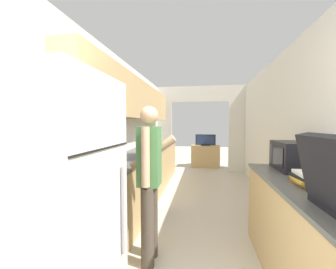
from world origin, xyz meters
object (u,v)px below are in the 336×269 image
at_px(refrigerator, 54,202).
at_px(knife, 142,152).
at_px(book_stack, 311,179).
at_px(tv_cabinet, 205,156).
at_px(range_oven, 131,186).
at_px(microwave, 295,156).
at_px(person, 149,180).
at_px(television, 205,140).

height_order(refrigerator, knife, refrigerator).
relative_size(book_stack, tv_cabinet, 0.35).
bearing_deg(range_oven, microwave, -15.44).
relative_size(range_oven, person, 0.66).
distance_m(range_oven, television, 3.92).
distance_m(refrigerator, tv_cabinet, 5.61).
xyz_separation_m(range_oven, knife, (0.02, 0.53, 0.45)).
bearing_deg(book_stack, television, 99.09).
distance_m(refrigerator, book_stack, 1.95).
bearing_deg(tv_cabinet, book_stack, -80.99).
height_order(book_stack, knife, book_stack).
height_order(microwave, television, microwave).
height_order(person, book_stack, person).
distance_m(refrigerator, television, 5.54).
relative_size(microwave, book_stack, 1.58).
bearing_deg(television, knife, -109.55).
relative_size(person, television, 2.49).
bearing_deg(book_stack, person, 173.15).
bearing_deg(book_stack, tv_cabinet, 99.01).
bearing_deg(knife, microwave, -5.30).
relative_size(tv_cabinet, television, 1.42).
xyz_separation_m(tv_cabinet, television, (0.00, -0.04, 0.52)).
bearing_deg(range_oven, television, 72.77).
bearing_deg(person, tv_cabinet, -8.00).
relative_size(range_oven, tv_cabinet, 1.16).
relative_size(refrigerator, person, 1.10).
relative_size(range_oven, book_stack, 3.36).
relative_size(person, knife, 5.28).
height_order(range_oven, person, person).
xyz_separation_m(refrigerator, microwave, (1.98, 1.14, 0.19)).
xyz_separation_m(person, tv_cabinet, (0.61, 4.74, -0.49)).
bearing_deg(tv_cabinet, knife, -109.31).
bearing_deg(microwave, book_stack, -101.21).
distance_m(person, television, 4.74).
height_order(range_oven, tv_cabinet, range_oven).
distance_m(book_stack, television, 4.93).
xyz_separation_m(refrigerator, television, (1.09, 5.43, 0.01)).
bearing_deg(refrigerator, television, 78.69).
height_order(person, television, person).
xyz_separation_m(microwave, television, (-0.89, 4.29, -0.18)).
height_order(refrigerator, television, refrigerator).
distance_m(tv_cabinet, television, 0.52).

